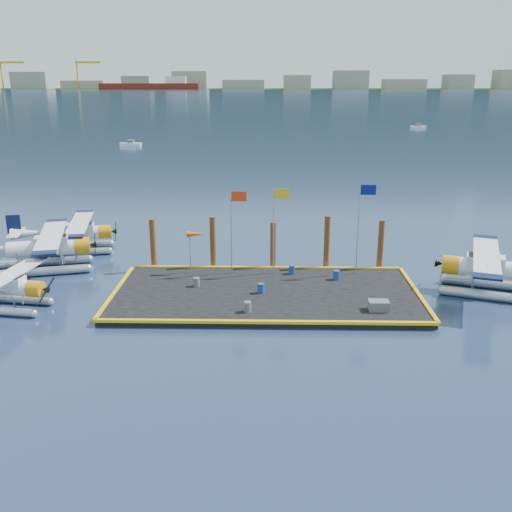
{
  "coord_description": "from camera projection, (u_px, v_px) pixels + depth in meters",
  "views": [
    {
      "loc": [
        0.1,
        -35.46,
        13.84
      ],
      "look_at": [
        -0.7,
        2.0,
        2.24
      ],
      "focal_mm": 40.0,
      "sensor_mm": 36.0,
      "label": 1
    }
  ],
  "objects": [
    {
      "name": "drum_4",
      "position": [
        336.0,
        275.0,
        40.03
      ],
      "size": [
        0.47,
        0.47,
        0.66
      ],
      "primitive_type": "cylinder",
      "color": "navy",
      "rests_on": "dock"
    },
    {
      "name": "drum_5",
      "position": [
        292.0,
        270.0,
        41.22
      ],
      "size": [
        0.45,
        0.45,
        0.63
      ],
      "primitive_type": "cylinder",
      "color": "navy",
      "rests_on": "dock"
    },
    {
      "name": "drum_1",
      "position": [
        261.0,
        288.0,
        37.5
      ],
      "size": [
        0.46,
        0.46,
        0.65
      ],
      "primitive_type": "cylinder",
      "color": "navy",
      "rests_on": "dock"
    },
    {
      "name": "flagpole_blue",
      "position": [
        362.0,
        216.0,
        40.07
      ],
      "size": [
        1.14,
        0.08,
        6.5
      ],
      "color": "gray",
      "rests_on": "dock"
    },
    {
      "name": "drum_3",
      "position": [
        248.0,
        307.0,
        34.45
      ],
      "size": [
        0.46,
        0.46,
        0.64
      ],
      "primitive_type": "cylinder",
      "color": "#57575C",
      "rests_on": "dock"
    },
    {
      "name": "drum_0",
      "position": [
        197.0,
        282.0,
        38.7
      ],
      "size": [
        0.43,
        0.43,
        0.61
      ],
      "primitive_type": "cylinder",
      "color": "#57575C",
      "rests_on": "dock"
    },
    {
      "name": "seaplane_c",
      "position": [
        76.0,
        235.0,
        47.48
      ],
      "size": [
        8.78,
        9.57,
        3.39
      ],
      "rotation": [
        0.0,
        0.0,
        -1.37
      ],
      "color": "#9B9FA9",
      "rests_on": "ground"
    },
    {
      "name": "seaplane_b",
      "position": [
        47.0,
        250.0,
        42.81
      ],
      "size": [
        9.64,
        10.4,
        3.7
      ],
      "rotation": [
        0.0,
        0.0,
        -1.31
      ],
      "color": "#9B9FA9",
      "rests_on": "ground"
    },
    {
      "name": "piling_2",
      "position": [
        273.0,
        247.0,
        42.55
      ],
      "size": [
        0.44,
        0.44,
        3.8
      ],
      "primitive_type": "cylinder",
      "color": "#422613",
      "rests_on": "ground"
    },
    {
      "name": "piling_0",
      "position": [
        153.0,
        245.0,
        42.71
      ],
      "size": [
        0.44,
        0.44,
        4.0
      ],
      "primitive_type": "cylinder",
      "color": "#422613",
      "rests_on": "ground"
    },
    {
      "name": "windsock",
      "position": [
        196.0,
        235.0,
        40.74
      ],
      "size": [
        1.4,
        0.44,
        3.12
      ],
      "color": "gray",
      "rests_on": "dock"
    },
    {
      "name": "dock_bumpers",
      "position": [
        266.0,
        290.0,
        37.82
      ],
      "size": [
        20.25,
        10.25,
        0.18
      ],
      "primitive_type": null,
      "color": "#E1B00D",
      "rests_on": "dock"
    },
    {
      "name": "piling_3",
      "position": [
        327.0,
        244.0,
        42.4
      ],
      "size": [
        0.44,
        0.44,
        4.3
      ],
      "primitive_type": "cylinder",
      "color": "#422613",
      "rests_on": "ground"
    },
    {
      "name": "piling_1",
      "position": [
        213.0,
        244.0,
        42.59
      ],
      "size": [
        0.44,
        0.44,
        4.2
      ],
      "primitive_type": "cylinder",
      "color": "#422613",
      "rests_on": "ground"
    },
    {
      "name": "seaplane_a",
      "position": [
        4.0,
        289.0,
        35.62
      ],
      "size": [
        7.78,
        8.56,
        3.03
      ],
      "rotation": [
        0.0,
        0.0,
        -1.71
      ],
      "color": "#9B9FA9",
      "rests_on": "ground"
    },
    {
      "name": "ground",
      "position": [
        266.0,
        297.0,
        37.97
      ],
      "size": [
        4000.0,
        4000.0,
        0.0
      ],
      "primitive_type": "plane",
      "color": "#172745",
      "rests_on": "ground"
    },
    {
      "name": "dock",
      "position": [
        266.0,
        294.0,
        37.91
      ],
      "size": [
        20.0,
        10.0,
        0.4
      ],
      "primitive_type": "cube",
      "color": "black",
      "rests_on": "ground"
    },
    {
      "name": "piling_4",
      "position": [
        381.0,
        246.0,
        42.36
      ],
      "size": [
        0.44,
        0.44,
        4.0
      ],
      "primitive_type": "cylinder",
      "color": "#422613",
      "rests_on": "ground"
    },
    {
      "name": "flagpole_yellow",
      "position": [
        276.0,
        218.0,
        40.25
      ],
      "size": [
        1.14,
        0.08,
        6.2
      ],
      "color": "gray",
      "rests_on": "dock"
    },
    {
      "name": "seaplane_d",
      "position": [
        491.0,
        271.0,
        38.02
      ],
      "size": [
        9.67,
        10.3,
        3.7
      ],
      "rotation": [
        0.0,
        0.0,
        1.24
      ],
      "color": "#9B9FA9",
      "rests_on": "ground"
    },
    {
      "name": "crate",
      "position": [
        379.0,
        306.0,
        34.67
      ],
      "size": [
        1.23,
        0.82,
        0.61
      ],
      "primitive_type": "cube",
      "color": "#57575C",
      "rests_on": "dock"
    },
    {
      "name": "far_backdrop",
      "position": [
        350.0,
        81.0,
        1689.67
      ],
      "size": [
        3050.0,
        2050.0,
        810.0
      ],
      "color": "black",
      "rests_on": "ground"
    },
    {
      "name": "flagpole_red",
      "position": [
        234.0,
        219.0,
        40.34
      ],
      "size": [
        1.14,
        0.08,
        6.0
      ],
      "color": "gray",
      "rests_on": "dock"
    }
  ]
}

